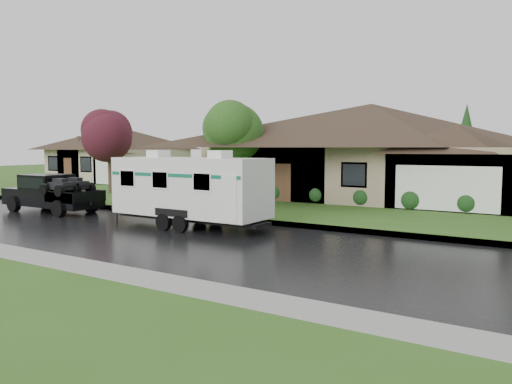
% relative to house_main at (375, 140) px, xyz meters
% --- Properties ---
extents(ground, '(140.00, 140.00, 0.00)m').
position_rel_house_main_xyz_m(ground, '(-2.29, -13.84, -3.59)').
color(ground, '#33591B').
rests_on(ground, ground).
extents(road, '(140.00, 8.00, 0.01)m').
position_rel_house_main_xyz_m(road, '(-2.29, -15.84, -3.59)').
color(road, black).
rests_on(road, ground).
extents(curb, '(140.00, 0.50, 0.15)m').
position_rel_house_main_xyz_m(curb, '(-2.29, -11.59, -3.52)').
color(curb, gray).
rests_on(curb, ground).
extents(lawn, '(140.00, 26.00, 0.15)m').
position_rel_house_main_xyz_m(lawn, '(-2.29, 1.16, -3.52)').
color(lawn, '#33591B').
rests_on(lawn, ground).
extents(house_main, '(19.44, 10.80, 6.90)m').
position_rel_house_main_xyz_m(house_main, '(0.00, 0.00, 0.00)').
color(house_main, gray).
rests_on(house_main, lawn).
extents(house_far, '(10.80, 8.64, 5.80)m').
position_rel_house_main_xyz_m(house_far, '(-24.07, 2.02, -0.62)').
color(house_far, tan).
rests_on(house_far, lawn).
extents(tree_left_green, '(3.47, 3.47, 5.74)m').
position_rel_house_main_xyz_m(tree_left_green, '(-5.90, -6.81, 0.54)').
color(tree_left_green, '#382B1E').
rests_on(tree_left_green, lawn).
extents(tree_red, '(3.30, 3.30, 5.47)m').
position_rel_house_main_xyz_m(tree_red, '(-15.54, -6.48, 0.35)').
color(tree_red, '#382B1E').
rests_on(tree_red, lawn).
extents(shrub_row, '(13.60, 1.00, 1.00)m').
position_rel_house_main_xyz_m(shrub_row, '(-0.29, -4.54, -2.94)').
color(shrub_row, '#143814').
rests_on(shrub_row, lawn).
extents(pickup_truck, '(5.50, 2.09, 1.83)m').
position_rel_house_main_xyz_m(pickup_truck, '(-11.41, -13.94, -2.61)').
color(pickup_truck, black).
rests_on(pickup_truck, ground).
extents(travel_trailer, '(6.78, 2.38, 3.04)m').
position_rel_house_main_xyz_m(travel_trailer, '(-2.61, -13.94, -1.98)').
color(travel_trailer, white).
rests_on(travel_trailer, ground).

